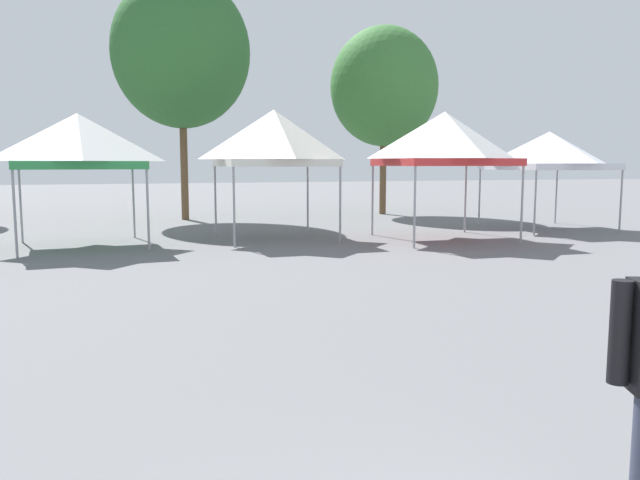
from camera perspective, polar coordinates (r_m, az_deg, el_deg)
The scene contains 6 objects.
canopy_tent_far_right at distance 17.29m, azimuth -21.15°, elevation 8.38°, with size 3.29×3.29×3.41m.
canopy_tent_left_of_center at distance 17.86m, azimuth -4.20°, elevation 9.21°, with size 3.08×3.08×3.64m.
canopy_tent_center at distance 18.01m, azimuth 11.24°, elevation 9.02°, with size 3.46×3.46×3.58m.
canopy_tent_behind_left at distance 21.94m, azimuth 20.10°, elevation 7.64°, with size 3.43×3.43×3.18m.
tree_behind_tents_right at distance 24.98m, azimuth -12.52°, elevation 16.35°, with size 5.14×5.14×9.12m.
tree_behind_tents_left at distance 27.10m, azimuth 5.84°, elevation 13.71°, with size 4.51×4.51×7.83m.
Camera 1 is at (-1.70, -1.22, 2.13)m, focal length 35.16 mm.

